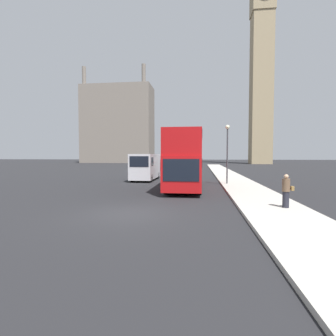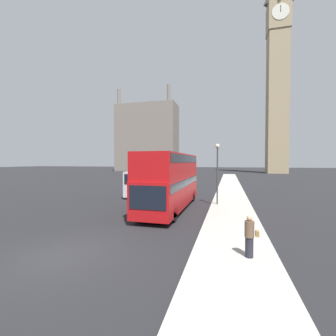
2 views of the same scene
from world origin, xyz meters
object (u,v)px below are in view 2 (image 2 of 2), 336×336
(white_van, at_px, (144,182))
(parked_sedan, at_px, (177,177))
(clock_tower, at_px, (278,69))
(red_double_decker_bus, at_px, (171,178))
(pedestrian, at_px, (250,236))
(street_lamp, at_px, (217,164))

(white_van, distance_m, parked_sedan, 20.51)
(clock_tower, xyz_separation_m, red_double_decker_bus, (-19.31, -62.08, -31.04))
(white_van, distance_m, pedestrian, 17.02)
(parked_sedan, bearing_deg, street_lamp, -69.81)
(red_double_decker_bus, relative_size, white_van, 1.79)
(white_van, xyz_separation_m, pedestrian, (9.64, -14.02, -0.52))
(street_lamp, distance_m, parked_sedan, 25.86)
(parked_sedan, bearing_deg, pedestrian, -73.01)
(clock_tower, distance_m, street_lamp, 68.94)
(clock_tower, xyz_separation_m, parked_sedan, (-24.73, -35.92, -32.70))
(red_double_decker_bus, bearing_deg, street_lamp, 30.39)
(white_van, bearing_deg, pedestrian, -55.50)
(clock_tower, relative_size, white_van, 10.79)
(white_van, bearing_deg, street_lamp, -24.64)
(red_double_decker_bus, height_order, pedestrian, red_double_decker_bus)
(clock_tower, height_order, white_van, clock_tower)
(clock_tower, distance_m, parked_sedan, 54.51)
(red_double_decker_bus, distance_m, parked_sedan, 26.77)
(clock_tower, bearing_deg, pedestrian, -101.39)
(clock_tower, relative_size, street_lamp, 12.90)
(white_van, bearing_deg, clock_tower, 67.11)
(clock_tower, height_order, street_lamp, clock_tower)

